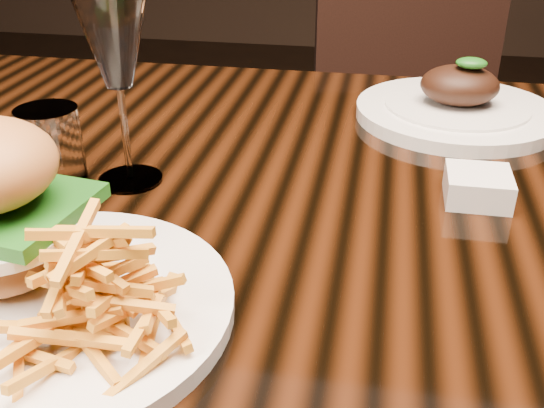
% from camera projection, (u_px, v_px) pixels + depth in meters
% --- Properties ---
extents(dining_table, '(1.60, 0.90, 0.75)m').
position_uv_depth(dining_table, '(314.00, 253.00, 0.73)').
color(dining_table, black).
rests_on(dining_table, ground).
extents(burger_plate, '(0.29, 0.29, 0.19)m').
position_uv_depth(burger_plate, '(39.00, 259.00, 0.48)').
color(burger_plate, white).
rests_on(burger_plate, dining_table).
extents(ramekin, '(0.07, 0.07, 0.03)m').
position_uv_depth(ramekin, '(478.00, 187.00, 0.67)').
color(ramekin, white).
rests_on(ramekin, dining_table).
extents(wine_glass, '(0.08, 0.08, 0.21)m').
position_uv_depth(wine_glass, '(115.00, 48.00, 0.64)').
color(wine_glass, white).
rests_on(wine_glass, dining_table).
extents(water_tumbler, '(0.07, 0.07, 0.09)m').
position_uv_depth(water_tumbler, '(52.00, 148.00, 0.68)').
color(water_tumbler, white).
rests_on(water_tumbler, dining_table).
extents(far_dish, '(0.28, 0.28, 0.09)m').
position_uv_depth(far_dish, '(457.00, 107.00, 0.88)').
color(far_dish, white).
rests_on(far_dish, dining_table).
extents(chair_far, '(0.54, 0.55, 0.95)m').
position_uv_depth(chair_far, '(413.00, 109.00, 1.54)').
color(chair_far, black).
rests_on(chair_far, ground).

